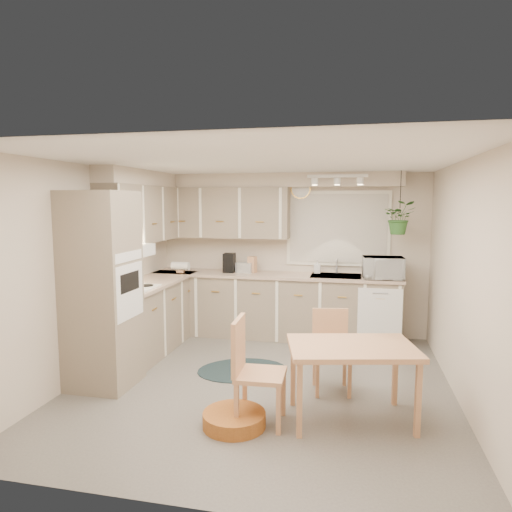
{
  "coord_description": "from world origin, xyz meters",
  "views": [
    {
      "loc": [
        0.95,
        -4.7,
        1.98
      ],
      "look_at": [
        -0.19,
        0.55,
        1.35
      ],
      "focal_mm": 32.0,
      "sensor_mm": 36.0,
      "label": 1
    }
  ],
  "objects_px": {
    "chair_left": "(261,372)",
    "chair_back": "(332,352)",
    "braided_rug": "(242,370)",
    "microwave": "(383,265)",
    "dining_table": "(351,383)",
    "pet_bed": "(234,419)"
  },
  "relations": [
    {
      "from": "chair_left",
      "to": "chair_back",
      "type": "relative_size",
      "value": 1.13
    },
    {
      "from": "braided_rug",
      "to": "chair_left",
      "type": "bearing_deg",
      "value": -68.62
    },
    {
      "from": "chair_left",
      "to": "microwave",
      "type": "bearing_deg",
      "value": 153.08
    },
    {
      "from": "microwave",
      "to": "braided_rug",
      "type": "bearing_deg",
      "value": -144.28
    },
    {
      "from": "dining_table",
      "to": "braided_rug",
      "type": "relative_size",
      "value": 1.05
    },
    {
      "from": "dining_table",
      "to": "chair_back",
      "type": "bearing_deg",
      "value": 108.7
    },
    {
      "from": "chair_left",
      "to": "microwave",
      "type": "height_order",
      "value": "microwave"
    },
    {
      "from": "chair_left",
      "to": "microwave",
      "type": "relative_size",
      "value": 1.77
    },
    {
      "from": "dining_table",
      "to": "chair_back",
      "type": "xyz_separation_m",
      "value": [
        -0.2,
        0.6,
        0.07
      ]
    },
    {
      "from": "chair_back",
      "to": "microwave",
      "type": "distance_m",
      "value": 1.96
    },
    {
      "from": "dining_table",
      "to": "braided_rug",
      "type": "height_order",
      "value": "dining_table"
    },
    {
      "from": "microwave",
      "to": "chair_back",
      "type": "bearing_deg",
      "value": -112.41
    },
    {
      "from": "chair_back",
      "to": "braided_rug",
      "type": "xyz_separation_m",
      "value": [
        -1.06,
        0.38,
        -0.42
      ]
    },
    {
      "from": "dining_table",
      "to": "chair_back",
      "type": "relative_size",
      "value": 1.32
    },
    {
      "from": "pet_bed",
      "to": "microwave",
      "type": "height_order",
      "value": "microwave"
    },
    {
      "from": "pet_bed",
      "to": "chair_back",
      "type": "bearing_deg",
      "value": 49.91
    },
    {
      "from": "chair_left",
      "to": "pet_bed",
      "type": "relative_size",
      "value": 1.7
    },
    {
      "from": "chair_back",
      "to": "braided_rug",
      "type": "distance_m",
      "value": 1.2
    },
    {
      "from": "braided_rug",
      "to": "pet_bed",
      "type": "height_order",
      "value": "pet_bed"
    },
    {
      "from": "chair_left",
      "to": "microwave",
      "type": "distance_m",
      "value": 2.89
    },
    {
      "from": "chair_left",
      "to": "braided_rug",
      "type": "bearing_deg",
      "value": -160.92
    },
    {
      "from": "microwave",
      "to": "dining_table",
      "type": "bearing_deg",
      "value": -102.98
    }
  ]
}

